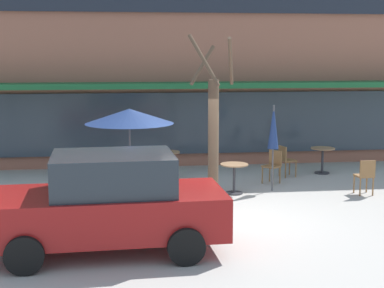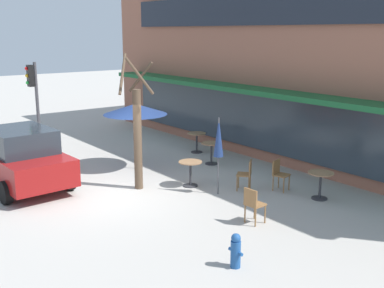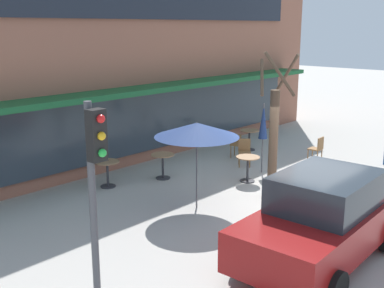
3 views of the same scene
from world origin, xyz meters
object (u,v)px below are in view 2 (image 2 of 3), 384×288
parked_sedan (20,157)px  patio_umbrella_green_folded (135,109)px  cafe_table_near_wall (190,169)px  street_tree (137,132)px  cafe_chair_0 (279,173)px  patio_umbrella_cream_folded (219,138)px  traffic_light_pole (34,92)px  cafe_table_mid_patio (197,139)px  cafe_table_by_tree (211,150)px  fire_hydrant (236,250)px  cafe_chair_1 (253,203)px  cafe_table_streetside (320,181)px  cafe_chair_2 (247,173)px

parked_sedan → patio_umbrella_green_folded: bearing=82.6°
cafe_table_near_wall → street_tree: street_tree is taller
cafe_chair_0 → patio_umbrella_green_folded: bearing=-154.5°
patio_umbrella_cream_folded → street_tree: size_ratio=0.56×
traffic_light_pole → cafe_chair_0: bearing=24.0°
cafe_chair_0 → traffic_light_pole: 9.78m
cafe_table_near_wall → cafe_table_mid_patio: same height
cafe_table_by_tree → cafe_chair_0: cafe_chair_0 is taller
patio_umbrella_green_folded → street_tree: street_tree is taller
cafe_table_by_tree → patio_umbrella_green_folded: bearing=-114.9°
street_tree → cafe_table_mid_patio: bearing=120.5°
cafe_chair_0 → parked_sedan: parked_sedan is taller
cafe_table_mid_patio → cafe_table_by_tree: bearing=-20.6°
cafe_table_near_wall → patio_umbrella_cream_folded: patio_umbrella_cream_folded is taller
cafe_table_mid_patio → fire_hydrant: 9.18m
patio_umbrella_cream_folded → cafe_chair_1: (2.17, -0.75, -1.10)m
cafe_table_by_tree → cafe_table_mid_patio: size_ratio=1.00×
parked_sedan → street_tree: 3.61m
patio_umbrella_cream_folded → cafe_chair_1: patio_umbrella_cream_folded is taller
patio_umbrella_cream_folded → cafe_chair_0: 2.12m
cafe_table_streetside → cafe_chair_2: (-1.78, -1.08, 0.01)m
cafe_table_by_tree → cafe_chair_0: (3.35, -0.23, 0.01)m
street_tree → traffic_light_pole: 6.26m
cafe_chair_0 → cafe_table_by_tree: bearing=176.0°
cafe_chair_1 → patio_umbrella_green_folded: bearing=177.6°
cafe_table_mid_patio → street_tree: street_tree is taller
cafe_table_streetside → patio_umbrella_green_folded: bearing=-156.6°
fire_hydrant → cafe_chair_1: bearing=127.2°
patio_umbrella_cream_folded → parked_sedan: 5.91m
street_tree → cafe_chair_2: bearing=49.6°
cafe_chair_2 → cafe_table_near_wall: bearing=-140.3°
cafe_table_mid_patio → cafe_table_near_wall: bearing=-40.5°
patio_umbrella_green_folded → cafe_chair_1: patio_umbrella_green_folded is taller
cafe_table_streetside → cafe_table_mid_patio: same height
cafe_chair_1 → parked_sedan: bearing=-151.3°
traffic_light_pole → cafe_table_mid_patio: bearing=51.1°
cafe_table_near_wall → traffic_light_pole: size_ratio=0.22×
cafe_table_near_wall → cafe_table_streetside: (3.06, 2.15, 0.00)m
parked_sedan → fire_hydrant: (7.65, 1.62, -0.53)m
cafe_table_streetside → traffic_light_pole: 11.01m
cafe_chair_1 → traffic_light_pole: 10.41m
patio_umbrella_cream_folded → cafe_chair_2: size_ratio=2.47×
patio_umbrella_cream_folded → cafe_chair_0: bearing=63.4°
cafe_table_by_tree → cafe_chair_2: 2.95m
cafe_chair_1 → fire_hydrant: (1.38, -1.82, -0.17)m
cafe_table_by_tree → cafe_table_mid_patio: bearing=159.4°
patio_umbrella_green_folded → parked_sedan: size_ratio=0.52×
cafe_table_streetside → patio_umbrella_cream_folded: (-2.02, -1.95, 1.11)m
cafe_table_by_tree → cafe_table_mid_patio: (-1.61, 0.60, 0.00)m
cafe_table_by_tree → traffic_light_pole: traffic_light_pole is taller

